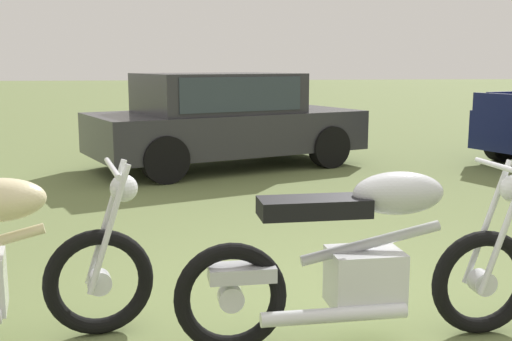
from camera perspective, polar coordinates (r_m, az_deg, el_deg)
The scene contains 3 objects.
ground_plane at distance 3.99m, azimuth 8.71°, elevation -13.39°, with size 120.00×120.00×0.00m, color olive.
motorcycle_silver at distance 3.54m, azimuth 10.11°, elevation -8.01°, with size 2.09×0.64×1.02m.
car_charcoal at distance 9.50m, azimuth -3.11°, elevation 5.09°, with size 4.44×3.17×1.43m.
Camera 1 is at (-1.07, -3.52, 1.56)m, focal length 43.57 mm.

